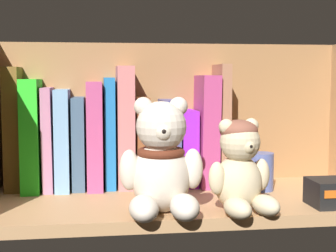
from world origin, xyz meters
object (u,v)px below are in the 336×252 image
object	(u,v)px
book_4	(79,142)
book_5	(95,135)
book_0	(14,129)
book_6	(110,132)
pillar_candle	(261,172)
book_1	(33,134)
book_10	(168,142)
book_11	(187,147)
book_3	(63,139)
book_2	(49,138)
book_7	(125,127)
book_8	(141,141)
teddy_bear_larger	(162,164)
book_12	(205,130)
teddy_bear_smaller	(240,168)
book_9	(154,148)
book_13	(220,124)

from	to	relation	value
book_4	book_5	bearing A→B (deg)	-0.00
book_0	book_6	world-z (taller)	book_0
pillar_candle	book_1	bearing A→B (deg)	169.71
book_10	book_11	distance (cm)	3.86
book_1	book_11	distance (cm)	30.39
book_3	book_4	size ratio (longest dim) A/B	1.09
book_0	book_1	world-z (taller)	book_0
book_2	book_11	bearing A→B (deg)	-0.00
book_7	book_8	distance (cm)	4.42
book_5	book_4	bearing A→B (deg)	180.00
book_8	teddy_bear_larger	size ratio (longest dim) A/B	0.96
book_7	book_4	bearing A→B (deg)	180.00
book_4	teddy_bear_larger	distance (cm)	25.88
book_12	teddy_bear_smaller	bearing A→B (deg)	-87.38
book_2	pillar_candle	distance (cm)	41.53
book_3	teddy_bear_larger	size ratio (longest dim) A/B	1.04
book_1	book_9	world-z (taller)	book_1
book_6	book_11	world-z (taller)	book_6
book_7	book_6	bearing A→B (deg)	-180.00
book_10	book_5	bearing A→B (deg)	180.00
book_4	book_8	bearing A→B (deg)	-0.00
book_8	book_10	distance (cm)	5.47
book_12	book_13	xyz separation A→B (cm)	(3.14, -0.00, 1.10)
book_10	teddy_bear_smaller	world-z (taller)	book_10
book_5	teddy_bear_larger	world-z (taller)	book_5
book_2	pillar_candle	size ratio (longest dim) A/B	2.72
book_7	book_10	world-z (taller)	book_7
book_4	book_10	bearing A→B (deg)	-0.00
book_3	book_11	xyz separation A→B (cm)	(24.48, 0.00, -2.10)
book_4	book_9	xyz separation A→B (cm)	(14.79, -0.00, -1.32)
book_4	pillar_candle	xyz separation A→B (cm)	(34.61, -7.87, -5.27)
book_2	book_5	xyz separation A→B (cm)	(8.80, -0.00, 0.55)
book_0	book_2	xyz separation A→B (cm)	(6.57, 0.00, -1.94)
book_9	book_12	size ratio (longest dim) A/B	0.69
pillar_candle	book_8	bearing A→B (deg)	160.55
teddy_bear_smaller	book_12	bearing A→B (deg)	92.62
book_4	teddy_bear_smaller	distance (cm)	34.70
book_7	pillar_candle	world-z (taller)	book_7
book_9	teddy_bear_smaller	xyz separation A→B (cm)	(11.47, -22.62, -0.44)
book_2	book_3	size ratio (longest dim) A/B	1.02
book_12	pillar_candle	bearing A→B (deg)	-39.98
book_11	book_2	bearing A→B (deg)	180.00
book_5	teddy_bear_larger	bearing A→B (deg)	-64.58
book_1	book_6	distance (cm)	14.76
book_11	book_4	bearing A→B (deg)	180.00
book_9	book_13	size ratio (longest dim) A/B	0.63
teddy_bear_larger	book_11	bearing A→B (deg)	70.19
pillar_candle	book_11	bearing A→B (deg)	149.02
book_10	book_1	bearing A→B (deg)	180.00
book_3	book_13	world-z (taller)	book_13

